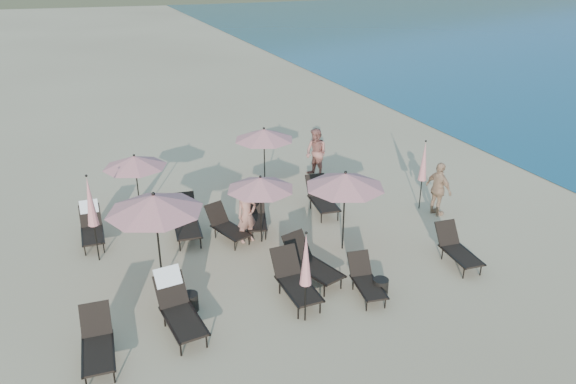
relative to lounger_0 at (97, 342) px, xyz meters
name	(u,v)px	position (x,y,z in m)	size (l,w,h in m)	color
ground	(340,285)	(5.82, 0.60, -0.44)	(800.00, 800.00, 0.00)	#D6BA8C
lounger_0	(97,342)	(0.00, 0.00, 0.00)	(0.74, 1.68, 0.95)	black
lounger_1	(178,306)	(1.74, 0.46, 0.11)	(0.86, 1.92, 1.16)	black
lounger_2	(295,280)	(4.56, 0.55, 0.03)	(0.70, 1.78, 1.02)	black
lounger_3	(311,262)	(5.26, 1.16, 0.03)	(1.13, 1.88, 1.01)	black
lounger_4	(366,279)	(6.20, 0.03, -0.05)	(0.77, 1.53, 0.84)	black
lounger_5	(457,248)	(9.16, 0.39, -0.01)	(0.75, 1.66, 0.93)	black
lounger_6	(91,225)	(0.32, 5.35, 0.04)	(0.66, 1.64, 1.01)	black
lounger_7	(186,220)	(2.88, 4.61, 0.05)	(0.91, 1.91, 1.06)	black
lounger_8	(227,225)	(3.91, 4.01, -0.02)	(1.05, 1.67, 0.90)	black
lounger_9	(256,216)	(4.89, 4.28, -0.03)	(1.01, 1.65, 0.89)	black
lounger_10	(321,198)	(7.21, 4.63, 0.02)	(0.85, 1.78, 0.99)	black
umbrella_open_0	(154,203)	(1.73, 2.35, 1.77)	(2.33, 2.33, 2.50)	black
umbrella_open_1	(260,183)	(4.76, 3.44, 1.36)	(1.90, 1.90, 2.04)	black
umbrella_open_2	(345,180)	(6.72, 2.22, 1.62)	(2.16, 2.16, 2.33)	black
umbrella_open_3	(135,162)	(1.83, 6.43, 1.38)	(1.92, 1.92, 2.07)	black
umbrella_open_4	(264,134)	(6.20, 7.08, 1.50)	(2.04, 2.04, 2.20)	black
umbrella_closed_0	(306,260)	(4.41, -0.39, 1.13)	(0.26, 0.26, 2.27)	black
umbrella_closed_1	(424,162)	(10.22, 3.60, 1.16)	(0.27, 0.27, 2.31)	black
umbrella_closed_2	(90,202)	(0.37, 4.15, 1.29)	(0.29, 0.29, 2.48)	black
side_table_0	(190,302)	(2.12, 0.99, -0.23)	(0.39, 0.39, 0.43)	black
side_table_1	(381,287)	(6.52, -0.15, -0.23)	(0.38, 0.38, 0.43)	black
beachgoer_a	(247,215)	(4.41, 3.66, 0.37)	(0.59, 0.39, 1.62)	#A06857
beachgoer_b	(316,153)	(8.28, 7.33, 0.46)	(0.87, 0.68, 1.80)	#A16053
beachgoer_c	(439,189)	(10.45, 3.02, 0.42)	(1.01, 0.42, 1.72)	tan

